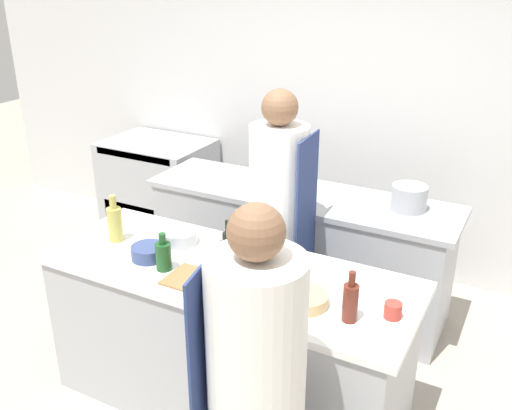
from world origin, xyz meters
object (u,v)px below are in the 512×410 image
object	(u,v)px
bottle_olive_oil	(266,296)
bowl_prep_small	(149,252)
bottle_sauce	(115,223)
chef_at_prep_near	(255,397)
stockpot	(409,198)
bowl_wooden_salad	(304,299)
bottle_vinegar	(163,255)
bowl_mixing_large	(269,264)
bottle_wine	(228,247)
cup	(393,310)
oven_range	(159,189)
chef_at_stove	(278,224)
bowl_ceramic_blue	(179,237)
bottle_cooking_oil	(350,301)

from	to	relation	value
bottle_olive_oil	bowl_prep_small	distance (m)	0.87
bottle_sauce	chef_at_prep_near	bearing A→B (deg)	-28.34
stockpot	bowl_wooden_salad	bearing A→B (deg)	-96.25
bottle_vinegar	bowl_mixing_large	distance (m)	0.58
bottle_vinegar	bowl_prep_small	distance (m)	0.17
bottle_wine	cup	distance (m)	0.96
bottle_olive_oil	bowl_mixing_large	bearing A→B (deg)	115.18
oven_range	bottle_wine	bearing A→B (deg)	-43.46
oven_range	bottle_olive_oil	xyz separation A→B (m)	(2.18, -2.02, 0.56)
chef_at_prep_near	bottle_wine	world-z (taller)	chef_at_prep_near
chef_at_stove	bowl_prep_small	size ratio (longest dim) A/B	8.99
oven_range	bowl_wooden_salad	distance (m)	3.00
bowl_ceramic_blue	bottle_wine	bearing A→B (deg)	-13.49
bottle_wine	bowl_ceramic_blue	world-z (taller)	bottle_wine
bottle_olive_oil	bottle_cooking_oil	world-z (taller)	bottle_olive_oil
bottle_sauce	bowl_prep_small	bearing A→B (deg)	-16.09
oven_range	chef_at_prep_near	xyz separation A→B (m)	(2.36, -2.46, 0.37)
chef_at_stove	bottle_olive_oil	bearing A→B (deg)	19.58
bottle_vinegar	stockpot	bearing A→B (deg)	56.19
bottle_vinegar	bowl_mixing_large	bearing A→B (deg)	27.64
bottle_cooking_oil	bowl_prep_small	bearing A→B (deg)	177.67
bowl_mixing_large	bowl_prep_small	xyz separation A→B (m)	(-0.66, -0.21, 0.00)
bowl_prep_small	bottle_olive_oil	bearing A→B (deg)	-12.81
oven_range	bottle_vinegar	bearing A→B (deg)	-51.79
bottle_olive_oil	bottle_sauce	xyz separation A→B (m)	(-1.17, 0.28, 0.01)
bowl_wooden_salad	bowl_prep_small	bearing A→B (deg)	178.46
bottle_cooking_oil	cup	world-z (taller)	bottle_cooking_oil
cup	chef_at_stove	bearing A→B (deg)	142.02
bowl_wooden_salad	cup	size ratio (longest dim) A/B	2.84
bowl_prep_small	oven_range	bearing A→B (deg)	126.13
oven_range	bottle_olive_oil	distance (m)	3.03
bottle_wine	bowl_prep_small	xyz separation A→B (m)	(-0.44, -0.15, -0.07)
chef_at_stove	bowl_ceramic_blue	bearing A→B (deg)	-36.58
bottle_cooking_oil	cup	distance (m)	0.22
oven_range	bowl_prep_small	xyz separation A→B (m)	(1.33, -1.83, 0.49)
bowl_mixing_large	bottle_wine	bearing A→B (deg)	-165.77
bowl_prep_small	bowl_wooden_salad	size ratio (longest dim) A/B	0.82
cup	chef_at_prep_near	bearing A→B (deg)	-117.52
bottle_vinegar	bottle_olive_oil	bearing A→B (deg)	-10.74
oven_range	cup	world-z (taller)	cup
bottle_cooking_oil	bottle_sauce	size ratio (longest dim) A/B	0.89
bottle_wine	bowl_ceramic_blue	bearing A→B (deg)	166.51
oven_range	bowl_wooden_salad	size ratio (longest dim) A/B	3.99
bottle_vinegar	bowl_ceramic_blue	size ratio (longest dim) A/B	1.00
oven_range	chef_at_prep_near	distance (m)	3.43
chef_at_prep_near	bottle_vinegar	size ratio (longest dim) A/B	7.84
bottle_sauce	bowl_wooden_salad	xyz separation A→B (m)	(1.29, -0.12, -0.09)
bottle_olive_oil	bowl_ceramic_blue	bearing A→B (deg)	151.60
bowl_prep_small	bottle_cooking_oil	bearing A→B (deg)	-2.33
bottle_vinegar	bottle_wine	xyz separation A→B (m)	(0.28, 0.21, 0.02)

